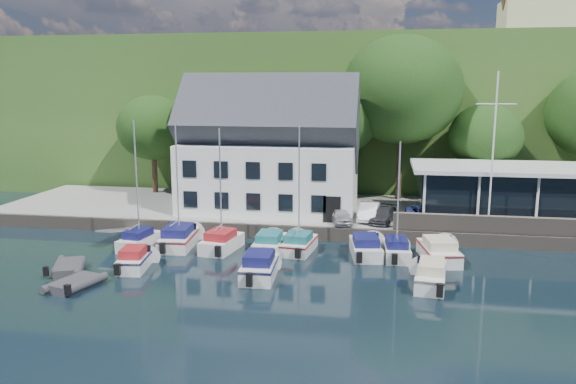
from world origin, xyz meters
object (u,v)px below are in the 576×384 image
(car_silver, at_px, (340,216))
(boat_r1_6, at_px, (398,194))
(car_dgrey, at_px, (383,215))
(flagpole, at_px, (493,152))
(dinghy_1, at_px, (75,282))
(boat_r1_4, at_px, (299,192))
(boat_r1_1, at_px, (177,182))
(dinghy_0, at_px, (69,266))
(boat_r1_7, at_px, (439,249))
(boat_r1_0, at_px, (137,189))
(boat_r2_4, at_px, (431,273))
(boat_r2_2, at_px, (260,264))
(boat_r1_3, at_px, (270,241))
(harbor_building, at_px, (270,157))
(car_white, at_px, (369,211))
(car_blue, at_px, (425,214))
(boat_r1_2, at_px, (220,186))
(boat_r1_5, at_px, (366,245))
(boat_r2_0, at_px, (135,258))
(club_pavilion, at_px, (499,192))

(car_silver, distance_m, boat_r1_6, 6.84)
(car_dgrey, relative_size, flagpole, 0.34)
(dinghy_1, bearing_deg, boat_r1_4, 55.14)
(boat_r1_4, height_order, dinghy_1, boat_r1_4)
(boat_r1_1, xyz_separation_m, dinghy_0, (-4.63, -6.44, -4.21))
(dinghy_1, bearing_deg, boat_r1_6, 42.50)
(boat_r1_7, height_order, dinghy_1, boat_r1_7)
(boat_r1_0, xyz_separation_m, boat_r2_4, (19.34, -4.28, -3.45))
(boat_r2_2, bearing_deg, boat_r1_3, 91.85)
(car_dgrey, bearing_deg, harbor_building, 175.88)
(car_white, xyz_separation_m, boat_r1_7, (4.65, -6.33, -0.89))
(boat_r1_3, xyz_separation_m, boat_r1_6, (8.46, -0.19, 3.57))
(boat_r1_4, relative_size, boat_r2_4, 1.39)
(car_blue, bearing_deg, car_white, 162.84)
(flagpole, bearing_deg, harbor_building, 165.52)
(boat_r2_4, height_order, dinghy_0, boat_r2_4)
(car_silver, bearing_deg, boat_r1_7, -53.30)
(boat_r2_4, bearing_deg, harbor_building, 138.23)
(harbor_building, bearing_deg, flagpole, -14.48)
(boat_r1_0, bearing_deg, boat_r1_2, 11.52)
(boat_r2_2, xyz_separation_m, dinghy_0, (-11.58, -1.00, -0.40))
(flagpole, bearing_deg, car_silver, 178.66)
(car_dgrey, height_order, boat_r1_2, boat_r1_2)
(car_blue, height_order, dinghy_0, car_blue)
(boat_r1_0, relative_size, boat_r1_4, 1.01)
(boat_r1_0, xyz_separation_m, boat_r1_4, (11.04, 0.93, -0.05))
(boat_r2_4, distance_m, dinghy_0, 21.43)
(boat_r1_1, bearing_deg, boat_r1_5, -5.49)
(car_blue, bearing_deg, boat_r1_1, -175.33)
(car_dgrey, distance_m, boat_r1_7, 6.74)
(boat_r1_6, relative_size, dinghy_0, 2.58)
(boat_r1_7, bearing_deg, boat_r1_0, 171.91)
(car_dgrey, bearing_deg, boat_r1_6, -66.16)
(boat_r2_0, bearing_deg, boat_r2_2, -10.46)
(harbor_building, height_order, club_pavilion, harbor_building)
(boat_r1_3, bearing_deg, car_white, 43.72)
(boat_r1_0, xyz_separation_m, boat_r1_6, (17.53, 0.59, 0.05))
(car_white, height_order, dinghy_0, car_white)
(boat_r1_4, relative_size, boat_r1_6, 0.98)
(car_blue, xyz_separation_m, boat_r2_2, (-10.16, -11.24, -0.85))
(car_silver, xyz_separation_m, boat_r2_4, (5.85, -9.69, -0.82))
(car_dgrey, bearing_deg, boat_r2_4, -60.67)
(car_silver, distance_m, car_blue, 6.34)
(club_pavilion, bearing_deg, flagpole, -109.66)
(club_pavilion, xyz_separation_m, boat_r2_0, (-23.72, -13.27, -2.35))
(boat_r1_0, relative_size, boat_r1_5, 1.43)
(club_pavilion, height_order, car_blue, club_pavilion)
(harbor_building, bearing_deg, boat_r1_6, -41.08)
(harbor_building, relative_size, club_pavilion, 1.09)
(boat_r1_5, bearing_deg, club_pavilion, 31.35)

